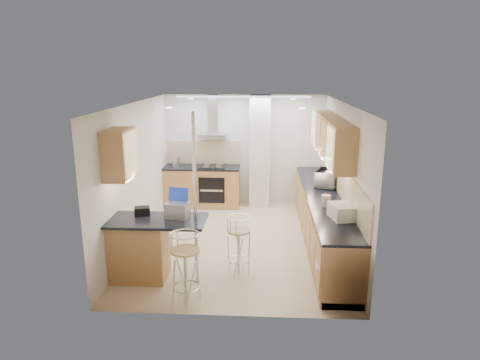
# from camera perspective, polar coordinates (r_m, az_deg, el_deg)

# --- Properties ---
(ground) EXTENTS (4.80, 4.80, 0.00)m
(ground) POSITION_cam_1_polar(r_m,az_deg,el_deg) (7.87, -0.22, -8.25)
(ground) COLOR beige
(ground) RESTS_ON ground
(room_shell) EXTENTS (3.64, 4.84, 2.51)m
(room_shell) POSITION_cam_1_polar(r_m,az_deg,el_deg) (7.76, 2.33, 3.34)
(room_shell) COLOR silver
(room_shell) RESTS_ON ground
(right_counter) EXTENTS (0.63, 4.40, 0.92)m
(right_counter) POSITION_cam_1_polar(r_m,az_deg,el_deg) (7.76, 10.95, -5.21)
(right_counter) COLOR #A47441
(right_counter) RESTS_ON ground
(back_counter) EXTENTS (1.70, 0.63, 0.92)m
(back_counter) POSITION_cam_1_polar(r_m,az_deg,el_deg) (9.79, -5.05, -0.80)
(back_counter) COLOR #A47441
(back_counter) RESTS_ON ground
(peninsula) EXTENTS (1.47, 0.72, 0.94)m
(peninsula) POSITION_cam_1_polar(r_m,az_deg,el_deg) (6.53, -11.03, -9.01)
(peninsula) COLOR #A47441
(peninsula) RESTS_ON ground
(microwave) EXTENTS (0.54, 0.65, 0.31)m
(microwave) POSITION_cam_1_polar(r_m,az_deg,el_deg) (8.16, 11.57, 0.25)
(microwave) COLOR white
(microwave) RESTS_ON right_counter
(laptop) EXTENTS (0.37, 0.30, 0.22)m
(laptop) POSITION_cam_1_polar(r_m,az_deg,el_deg) (6.35, -8.32, -4.00)
(laptop) COLOR #A8AAB1
(laptop) RESTS_ON peninsula
(bag) EXTENTS (0.26, 0.22, 0.12)m
(bag) POSITION_cam_1_polar(r_m,az_deg,el_deg) (6.56, -12.91, -4.05)
(bag) COLOR black
(bag) RESTS_ON peninsula
(bar_stool_near) EXTENTS (0.49, 0.49, 1.00)m
(bar_stool_near) POSITION_cam_1_polar(r_m,az_deg,el_deg) (5.83, -7.25, -11.57)
(bar_stool_near) COLOR tan
(bar_stool_near) RESTS_ON ground
(bar_stool_end) EXTENTS (0.53, 0.53, 0.92)m
(bar_stool_end) POSITION_cam_1_polar(r_m,az_deg,el_deg) (6.59, -0.18, -8.64)
(bar_stool_end) COLOR tan
(bar_stool_end) RESTS_ON ground
(jar_a) EXTENTS (0.15, 0.15, 0.19)m
(jar_a) POSITION_cam_1_polar(r_m,az_deg,el_deg) (8.65, 11.43, 0.67)
(jar_a) COLOR #F0E0D0
(jar_a) RESTS_ON right_counter
(jar_b) EXTENTS (0.13, 0.13, 0.15)m
(jar_b) POSITION_cam_1_polar(r_m,az_deg,el_deg) (8.12, 10.26, -0.35)
(jar_b) COLOR #F0E0D0
(jar_b) RESTS_ON right_counter
(jar_c) EXTENTS (0.15, 0.15, 0.19)m
(jar_c) POSITION_cam_1_polar(r_m,az_deg,el_deg) (6.97, 11.38, -2.74)
(jar_c) COLOR #AEA38B
(jar_c) RESTS_ON right_counter
(jar_d) EXTENTS (0.12, 0.12, 0.13)m
(jar_d) POSITION_cam_1_polar(r_m,az_deg,el_deg) (6.82, 13.02, -3.51)
(jar_d) COLOR white
(jar_d) RESTS_ON right_counter
(bread_bin) EXTENTS (0.41, 0.47, 0.22)m
(bread_bin) POSITION_cam_1_polar(r_m,az_deg,el_deg) (6.47, 13.51, -4.11)
(bread_bin) COLOR #F0E0D0
(bread_bin) RESTS_ON right_counter
(kettle) EXTENTS (0.16, 0.16, 0.23)m
(kettle) POSITION_cam_1_polar(r_m,az_deg,el_deg) (9.74, -8.52, 2.50)
(kettle) COLOR #B3B5B8
(kettle) RESTS_ON back_counter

